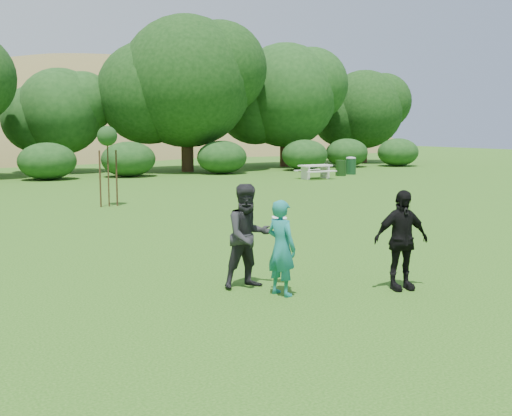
{
  "coord_description": "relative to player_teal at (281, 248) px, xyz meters",
  "views": [
    {
      "loc": [
        -7.03,
        -8.71,
        2.86
      ],
      "look_at": [
        0.0,
        3.0,
        1.1
      ],
      "focal_mm": 45.0,
      "sensor_mm": 36.0,
      "label": 1
    }
  ],
  "objects": [
    {
      "name": "tree_row",
      "position": [
        4.43,
        28.51,
        4.06
      ],
      "size": [
        53.92,
        10.38,
        9.62
      ],
      "color": "#3A2616",
      "rests_on": "ground"
    },
    {
      "name": "player_teal",
      "position": [
        0.0,
        0.0,
        0.0
      ],
      "size": [
        0.52,
        0.67,
        1.63
      ],
      "primitive_type": "imported",
      "rotation": [
        0.0,
        0.0,
        1.8
      ],
      "color": "#19726E",
      "rests_on": "ground"
    },
    {
      "name": "sapling",
      "position": [
        1.34,
        13.22,
        1.6
      ],
      "size": [
        0.7,
        0.7,
        2.85
      ],
      "color": "#3A2616",
      "rests_on": "ground"
    },
    {
      "name": "trash_can_near",
      "position": [
        17.26,
        20.11,
        -0.37
      ],
      "size": [
        0.6,
        0.6,
        0.9
      ],
      "primitive_type": "cylinder",
      "color": "#173312",
      "rests_on": "ground"
    },
    {
      "name": "frisbee",
      "position": [
        0.27,
        0.49,
        0.43
      ],
      "size": [
        0.27,
        0.27,
        0.06
      ],
      "color": "white",
      "rests_on": "ground"
    },
    {
      "name": "player_grey",
      "position": [
        -0.22,
        0.73,
        0.11
      ],
      "size": [
        0.94,
        0.76,
        1.85
      ],
      "primitive_type": "imported",
      "rotation": [
        0.0,
        0.0,
        -0.06
      ],
      "color": "black",
      "rests_on": "ground"
    },
    {
      "name": "ground",
      "position": [
        1.2,
        -0.17,
        -0.82
      ],
      "size": [
        120.0,
        120.0,
        0.0
      ],
      "primitive_type": "plane",
      "color": "#19470C",
      "rests_on": "ground"
    },
    {
      "name": "trash_can_lidded",
      "position": [
        18.46,
        20.67,
        -0.27
      ],
      "size": [
        0.6,
        0.6,
        1.05
      ],
      "color": "#163C20",
      "rests_on": "ground"
    },
    {
      "name": "picnic_table",
      "position": [
        14.73,
        19.11,
        -0.3
      ],
      "size": [
        1.8,
        1.48,
        0.76
      ],
      "color": "beige",
      "rests_on": "ground"
    },
    {
      "name": "player_black",
      "position": [
        2.0,
        -0.75,
        0.06
      ],
      "size": [
        1.1,
        0.66,
        1.76
      ],
      "primitive_type": "imported",
      "rotation": [
        0.0,
        0.0,
        -0.24
      ],
      "color": "black",
      "rests_on": "ground"
    }
  ]
}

